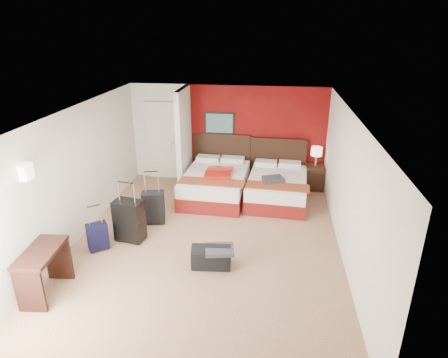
% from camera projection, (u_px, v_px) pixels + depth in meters
% --- Properties ---
extents(ground, '(6.50, 6.50, 0.00)m').
position_uv_depth(ground, '(207.00, 242.00, 7.41)').
color(ground, tan).
rests_on(ground, ground).
extents(room_walls, '(5.02, 6.52, 2.50)m').
position_uv_depth(room_walls, '(154.00, 154.00, 8.41)').
color(room_walls, white).
rests_on(room_walls, ground).
extents(red_accent_panel, '(3.50, 0.04, 2.50)m').
position_uv_depth(red_accent_panel, '(257.00, 135.00, 9.82)').
color(red_accent_panel, maroon).
rests_on(red_accent_panel, ground).
extents(partition_wall, '(0.12, 1.20, 2.50)m').
position_uv_depth(partition_wall, '(184.00, 140.00, 9.46)').
color(partition_wall, silver).
rests_on(partition_wall, ground).
extents(entry_door, '(0.82, 0.06, 2.05)m').
position_uv_depth(entry_door, '(162.00, 141.00, 10.18)').
color(entry_door, silver).
rests_on(entry_door, ground).
extents(bed_left, '(1.54, 2.13, 0.62)m').
position_uv_depth(bed_left, '(216.00, 185.00, 9.25)').
color(bed_left, silver).
rests_on(bed_left, ground).
extents(bed_right, '(1.47, 2.01, 0.58)m').
position_uv_depth(bed_right, '(277.00, 189.00, 9.08)').
color(bed_right, white).
rests_on(bed_right, ground).
extents(red_suitcase_open, '(0.64, 0.85, 0.10)m').
position_uv_depth(red_suitcase_open, '(219.00, 172.00, 9.01)').
color(red_suitcase_open, '#A9170E').
rests_on(red_suitcase_open, bed_left).
extents(jacket_bundle, '(0.54, 0.49, 0.11)m').
position_uv_depth(jacket_bundle, '(273.00, 180.00, 8.69)').
color(jacket_bundle, '#3D3D42').
rests_on(jacket_bundle, bed_right).
extents(nightstand, '(0.46, 0.46, 0.62)m').
position_uv_depth(nightstand, '(314.00, 177.00, 9.69)').
color(nightstand, '#331C11').
rests_on(nightstand, ground).
extents(table_lamp, '(0.32, 0.32, 0.48)m').
position_uv_depth(table_lamp, '(316.00, 157.00, 9.49)').
color(table_lamp, silver).
rests_on(table_lamp, nightstand).
extents(suitcase_black, '(0.59, 0.42, 0.80)m').
position_uv_depth(suitcase_black, '(129.00, 222.00, 7.33)').
color(suitcase_black, black).
rests_on(suitcase_black, ground).
extents(suitcase_charcoal, '(0.50, 0.37, 0.66)m').
position_uv_depth(suitcase_charcoal, '(154.00, 208.00, 8.02)').
color(suitcase_charcoal, black).
rests_on(suitcase_charcoal, ground).
extents(suitcase_navy, '(0.42, 0.39, 0.50)m').
position_uv_depth(suitcase_navy, '(98.00, 238.00, 7.07)').
color(suitcase_navy, black).
rests_on(suitcase_navy, ground).
extents(duffel_bag, '(0.69, 0.40, 0.34)m').
position_uv_depth(duffel_bag, '(211.00, 257.00, 6.63)').
color(duffel_bag, black).
rests_on(duffel_bag, ground).
extents(jacket_draped, '(0.54, 0.48, 0.06)m').
position_uv_depth(jacket_draped, '(220.00, 250.00, 6.49)').
color(jacket_draped, '#38383D').
rests_on(jacket_draped, duffel_bag).
extents(desk, '(0.55, 0.97, 0.78)m').
position_uv_depth(desk, '(45.00, 273.00, 5.85)').
color(desk, black).
rests_on(desk, ground).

